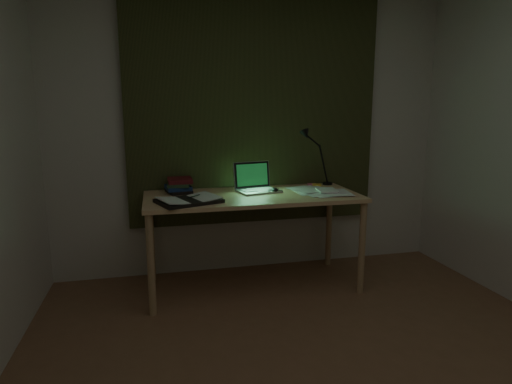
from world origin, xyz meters
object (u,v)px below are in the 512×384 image
Objects in this scene: desk at (253,241)px; laptop at (259,178)px; open_textbook at (189,200)px; loose_papers at (320,191)px; desk_lamp at (328,158)px; book_stack at (179,185)px.

desk is 4.56× the size of laptop.
laptop reaches higher than open_textbook.
desk_lamp is (0.20, 0.33, 0.23)m from loose_papers.
open_textbook is at bearing -161.13° from desk.
open_textbook is at bearing -172.13° from loose_papers.
desk is at bearing -140.95° from laptop.
book_stack is at bearing 158.51° from desk.
book_stack is (-0.64, 0.12, -0.06)m from laptop.
desk is at bearing 177.18° from loose_papers.
laptop is 0.52m from loose_papers.
book_stack reaches higher than desk.
open_textbook is 1.10m from loose_papers.
laptop is 0.73m from desk_lamp.
loose_papers is at bearing -27.97° from laptop.
open_textbook is 1.39m from desk_lamp.
book_stack is at bearing 76.44° from open_textbook.
book_stack is (-0.05, 0.40, 0.04)m from open_textbook.
desk_lamp reaches higher than book_stack.
desk is 0.52m from laptop.
open_textbook is at bearing -168.61° from laptop.
loose_papers is at bearing -2.82° from desk.
loose_papers is 0.45m from desk_lamp.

